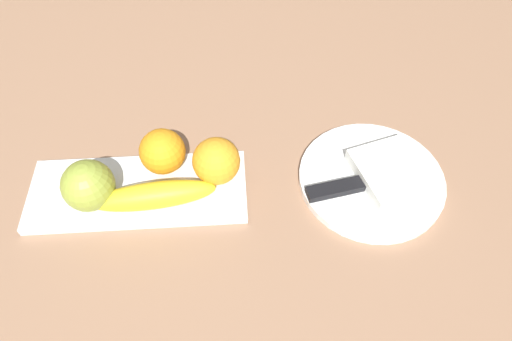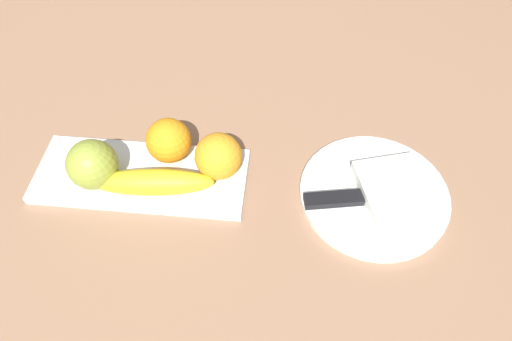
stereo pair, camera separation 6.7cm
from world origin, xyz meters
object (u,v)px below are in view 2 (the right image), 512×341
Objects in this scene: knife at (344,199)px; banana at (153,182)px; orange_near_banana at (169,141)px; dinner_plate at (374,194)px; fruit_tray at (142,176)px; apple at (93,164)px; folded_napkin at (395,189)px; orange_near_apple at (218,156)px.

banana is at bearing 171.06° from knife.
banana is 0.07m from orange_near_banana.
orange_near_banana is 0.33m from dinner_plate.
orange_near_banana is (0.04, 0.04, 0.04)m from fruit_tray.
dinner_plate is at bearing 2.47° from apple.
folded_napkin is (0.46, 0.02, -0.03)m from apple.
fruit_tray is 0.08m from apple.
banana reaches higher than knife.
knife is at bearing -12.62° from orange_near_banana.
orange_near_apple reaches higher than banana.
banana reaches higher than fruit_tray.
apple is 0.38m from knife.
apple is at bearing -163.30° from fruit_tray.
dinner_plate is (0.24, -0.02, -0.04)m from orange_near_apple.
knife is (0.19, -0.04, -0.03)m from orange_near_apple.
apple is 0.46m from folded_napkin.
fruit_tray and dinner_plate have the same top height.
orange_near_apple is 0.66× the size of folded_napkin.
knife is at bearing -10.83° from orange_near_apple.
banana is 0.37m from folded_napkin.
folded_napkin is (0.37, 0.03, -0.01)m from banana.
folded_napkin is at bearing 179.09° from banana.
orange_near_apple is 1.02× the size of orange_near_banana.
orange_near_banana is at bearing 45.15° from fruit_tray.
dinner_plate is 0.05m from knife.
dinner_plate is (0.33, -0.04, -0.04)m from orange_near_banana.
knife is (0.38, -0.00, -0.03)m from apple.
apple is 1.05× the size of orange_near_apple.
folded_napkin is at bearing -3.53° from orange_near_apple.
banana is (0.09, -0.01, -0.02)m from apple.
dinner_plate is (0.43, 0.02, -0.05)m from apple.
folded_napkin is (0.27, -0.02, -0.03)m from orange_near_apple.
fruit_tray is at bearing -172.31° from orange_near_apple.
apple reaches higher than banana.
knife is at bearing -3.67° from fruit_tray.
orange_near_apple is at bearing -16.71° from orange_near_banana.
orange_near_apple is 0.41× the size of knife.
orange_near_apple is 0.32× the size of dinner_plate.
apple is 0.41× the size of banana.
apple is 1.07× the size of orange_near_banana.
knife is (-0.08, -0.02, -0.01)m from folded_napkin.
apple is at bearing -12.56° from banana.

